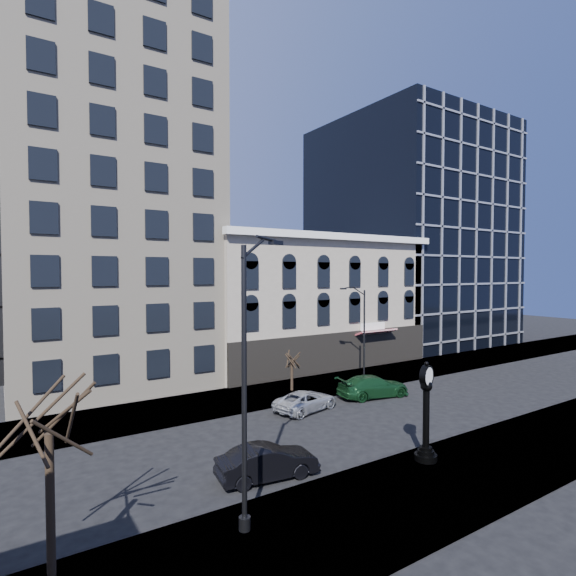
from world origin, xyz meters
TOP-DOWN VIEW (x-y plane):
  - ground at (0.00, 0.00)m, footprint 160.00×160.00m
  - sidewalk_far at (0.00, 8.00)m, footprint 160.00×6.00m
  - sidewalk_near at (0.00, -8.00)m, footprint 160.00×6.00m
  - cream_tower at (-6.11, 18.88)m, footprint 15.90×15.40m
  - victorian_row at (12.00, 15.89)m, footprint 22.60×11.19m
  - glass_office at (32.00, 20.91)m, footprint 20.00×20.15m
  - street_clock at (3.13, -6.26)m, footprint 1.07×1.07m
  - street_lamp_near at (-6.04, -6.42)m, footprint 2.53×1.32m
  - street_lamp_far at (9.89, 6.11)m, footprint 2.04×0.60m
  - bare_tree_near at (-12.62, -6.36)m, footprint 4.15×4.15m
  - bare_tree_far at (4.75, 7.70)m, footprint 2.13×2.13m
  - car_near_b at (-4.00, -3.62)m, footprint 4.63×2.15m
  - car_far_a at (2.99, 3.38)m, footprint 5.02×3.17m
  - car_far_b at (8.91, 3.35)m, footprint 5.67×3.09m

SIDE VIEW (x-z plane):
  - ground at x=0.00m, z-range 0.00..0.00m
  - sidewalk_far at x=0.00m, z-range 0.00..0.12m
  - sidewalk_near at x=0.00m, z-range 0.00..0.12m
  - car_far_a at x=2.99m, z-range 0.00..1.29m
  - car_near_b at x=-4.00m, z-range 0.00..1.47m
  - car_far_b at x=8.91m, z-range 0.00..1.56m
  - street_clock at x=3.13m, z-range -0.10..4.59m
  - bare_tree_far at x=4.75m, z-range 1.04..4.69m
  - bare_tree_near at x=-12.62m, z-range 1.94..9.06m
  - victorian_row at x=12.00m, z-range -0.25..12.25m
  - street_lamp_far at x=9.89m, z-range 2.14..10.08m
  - street_lamp_near at x=-6.04m, z-range 2.77..13.16m
  - glass_office at x=32.00m, z-range 0.00..28.00m
  - cream_tower at x=-6.11m, z-range -1.93..40.57m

